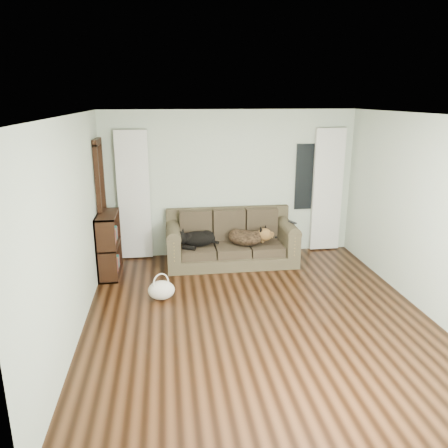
{
  "coord_description": "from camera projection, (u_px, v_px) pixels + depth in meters",
  "views": [
    {
      "loc": [
        -1.14,
        -5.13,
        2.8
      ],
      "look_at": [
        -0.23,
        1.6,
        0.82
      ],
      "focal_mm": 35.0,
      "sensor_mm": 36.0,
      "label": 1
    }
  ],
  "objects": [
    {
      "name": "curtain_right",
      "position": [
        327.0,
        190.0,
        8.02
      ],
      "size": [
        0.55,
        0.08,
        2.25
      ],
      "primitive_type": "cube",
      "color": "white",
      "rests_on": "ground"
    },
    {
      "name": "dog_shepherd",
      "position": [
        247.0,
        237.0,
        7.5
      ],
      "size": [
        0.77,
        0.72,
        0.28
      ],
      "primitive_type": "ellipsoid",
      "rotation": [
        0.0,
        0.0,
        2.57
      ],
      "color": "black",
      "rests_on": "sofa"
    },
    {
      "name": "sofa",
      "position": [
        231.0,
        238.0,
        7.56
      ],
      "size": [
        2.22,
        0.96,
        0.91
      ],
      "primitive_type": "cube",
      "color": "brown",
      "rests_on": "floor"
    },
    {
      "name": "window_pane",
      "position": [
        309.0,
        177.0,
        7.96
      ],
      "size": [
        0.5,
        0.03,
        1.2
      ],
      "primitive_type": "cube",
      "color": "black",
      "rests_on": "wall_back"
    },
    {
      "name": "ceiling",
      "position": [
        262.0,
        115.0,
        5.08
      ],
      "size": [
        5.0,
        5.0,
        0.0
      ],
      "primitive_type": "plane",
      "color": "white",
      "rests_on": "ground"
    },
    {
      "name": "wall_left",
      "position": [
        73.0,
        229.0,
        5.16
      ],
      "size": [
        0.04,
        5.0,
        2.6
      ],
      "primitive_type": "cube",
      "color": "beige",
      "rests_on": "ground"
    },
    {
      "name": "curtain_left",
      "position": [
        134.0,
        196.0,
        7.57
      ],
      "size": [
        0.55,
        0.08,
        2.25
      ],
      "primitive_type": "cube",
      "color": "white",
      "rests_on": "ground"
    },
    {
      "name": "door_casing",
      "position": [
        102.0,
        208.0,
        7.18
      ],
      "size": [
        0.07,
        0.6,
        2.1
      ],
      "primitive_type": "cube",
      "color": "black",
      "rests_on": "ground"
    },
    {
      "name": "dog_black_lab",
      "position": [
        196.0,
        238.0,
        7.45
      ],
      "size": [
        0.61,
        0.44,
        0.25
      ],
      "primitive_type": "ellipsoid",
      "rotation": [
        0.0,
        0.0,
        -0.04
      ],
      "color": "black",
      "rests_on": "sofa"
    },
    {
      "name": "bookshelf",
      "position": [
        109.0,
        245.0,
        7.04
      ],
      "size": [
        0.35,
        0.83,
        1.03
      ],
      "primitive_type": "cube",
      "rotation": [
        0.0,
        0.0,
        0.05
      ],
      "color": "black",
      "rests_on": "floor"
    },
    {
      "name": "tv_remote",
      "position": [
        292.0,
        222.0,
        7.49
      ],
      "size": [
        0.12,
        0.2,
        0.02
      ],
      "primitive_type": "cube",
      "rotation": [
        0.0,
        0.0,
        0.37
      ],
      "color": "black",
      "rests_on": "sofa"
    },
    {
      "name": "wall_back",
      "position": [
        230.0,
        184.0,
        7.83
      ],
      "size": [
        4.5,
        0.04,
        2.6
      ],
      "primitive_type": "cube",
      "color": "beige",
      "rests_on": "ground"
    },
    {
      "name": "wall_right",
      "position": [
        427.0,
        216.0,
        5.74
      ],
      "size": [
        0.04,
        5.0,
        2.6
      ],
      "primitive_type": "cube",
      "color": "beige",
      "rests_on": "ground"
    },
    {
      "name": "floor",
      "position": [
        257.0,
        316.0,
        5.81
      ],
      "size": [
        5.0,
        5.0,
        0.0
      ],
      "primitive_type": "plane",
      "color": "black",
      "rests_on": "ground"
    },
    {
      "name": "tote_bag",
      "position": [
        161.0,
        289.0,
        6.24
      ],
      "size": [
        0.44,
        0.38,
        0.28
      ],
      "primitive_type": "ellipsoid",
      "rotation": [
        0.0,
        0.0,
        0.26
      ],
      "color": "silver",
      "rests_on": "floor"
    }
  ]
}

